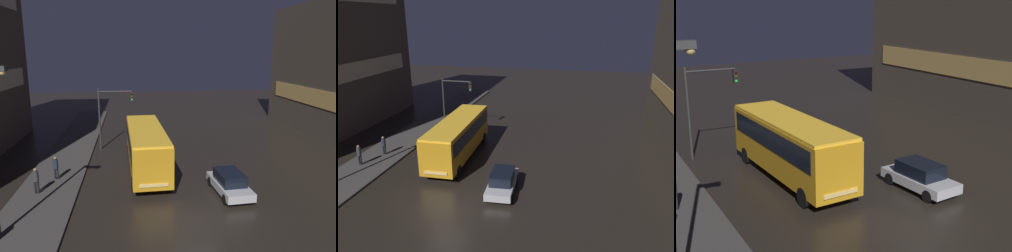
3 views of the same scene
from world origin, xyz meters
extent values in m
plane|color=black|center=(0.00, 0.00, 0.00)|extent=(120.00, 120.00, 0.00)
cube|color=#4C4238|center=(20.94, 14.44, 7.17)|extent=(10.00, 26.71, 14.33)
cube|color=#E0B25B|center=(15.99, 14.44, 4.28)|extent=(0.24, 22.71, 1.80)
cube|color=orange|center=(-2.35, 8.26, 1.90)|extent=(2.96, 10.39, 2.70)
cube|color=black|center=(-2.35, 8.26, 2.50)|extent=(2.99, 9.57, 1.10)
cube|color=yellow|center=(-2.35, 8.26, 3.33)|extent=(2.90, 10.19, 0.16)
cube|color=#F4CC72|center=(-2.16, 3.09, 0.95)|extent=(1.81, 0.17, 0.20)
cylinder|color=black|center=(-1.02, 4.55, 0.50)|extent=(0.29, 1.01, 1.00)
cylinder|color=black|center=(-3.40, 4.46, 0.50)|extent=(0.29, 1.01, 1.00)
cylinder|color=black|center=(-1.30, 12.05, 0.50)|extent=(0.29, 1.01, 1.00)
cylinder|color=black|center=(-3.68, 11.96, 0.50)|extent=(0.29, 1.01, 1.00)
cube|color=#B7B7BC|center=(2.77, 3.41, 0.55)|extent=(2.09, 4.38, 0.50)
cube|color=black|center=(2.77, 3.41, 1.15)|extent=(1.68, 2.45, 0.69)
cylinder|color=black|center=(3.69, 2.04, 0.32)|extent=(0.25, 0.65, 0.64)
cylinder|color=black|center=(2.07, 1.92, 0.32)|extent=(0.25, 0.65, 0.64)
cylinder|color=black|center=(3.47, 4.89, 0.32)|extent=(0.25, 0.65, 0.64)
cylinder|color=black|center=(1.86, 4.77, 0.32)|extent=(0.25, 0.65, 0.64)
cylinder|color=black|center=(-8.75, 6.91, 0.55)|extent=(0.14, 0.14, 0.80)
cylinder|color=#2D2D2D|center=(-6.34, 14.47, 2.88)|extent=(0.16, 0.16, 5.76)
cylinder|color=#2D2D2D|center=(-4.82, 14.47, 5.46)|extent=(3.05, 0.12, 0.12)
cube|color=black|center=(-3.29, 14.47, 4.96)|extent=(0.30, 0.24, 0.90)
sphere|color=#390706|center=(-3.29, 14.33, 5.24)|extent=(0.18, 0.18, 0.18)
sphere|color=#3B2B07|center=(-3.29, 14.33, 4.96)|extent=(0.18, 0.18, 0.18)
sphere|color=green|center=(-3.29, 14.33, 4.68)|extent=(0.18, 0.18, 0.18)
sphere|color=#F4CC72|center=(-9.10, -0.33, 8.16)|extent=(0.32, 0.32, 0.32)
camera|label=1|loc=(-3.49, -15.81, 9.07)|focal=35.00mm
camera|label=2|loc=(7.79, -16.57, 11.77)|focal=35.00mm
camera|label=3|loc=(-12.10, -14.30, 9.47)|focal=50.00mm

